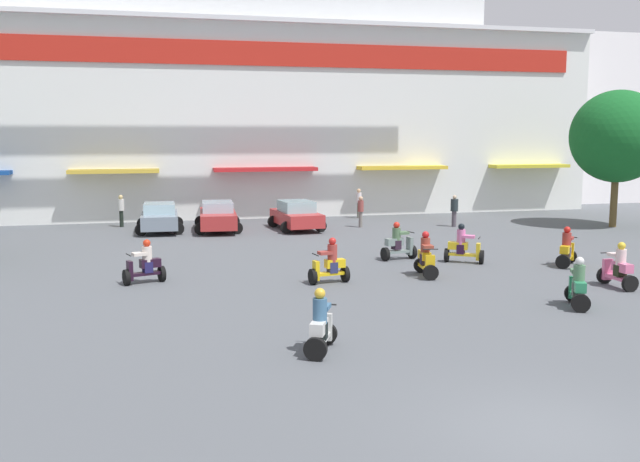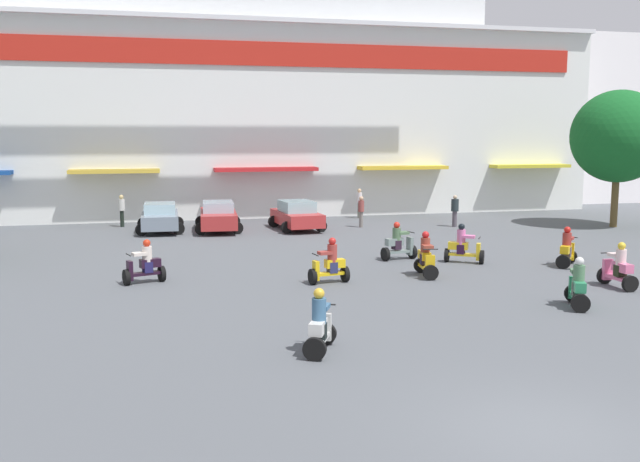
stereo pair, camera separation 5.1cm
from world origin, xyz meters
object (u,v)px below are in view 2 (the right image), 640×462
object	(u,v)px
scooter_rider_6	(426,258)
scooter_rider_8	(330,265)
scooter_rider_1	(399,244)
scooter_rider_9	(145,265)
parked_car_0	(160,217)
pedestrian_2	(361,209)
pedestrian_0	(455,209)
scooter_rider_3	(320,326)
scooter_rider_7	(578,287)
scooter_rider_4	(567,250)
scooter_rider_0	(618,269)
pedestrian_1	(122,208)
plaza_tree_1	(618,137)
parked_car_2	(297,215)
pedestrian_3	(359,201)
scooter_rider_5	(464,247)
parked_car_1	(218,216)

from	to	relation	value
scooter_rider_6	scooter_rider_8	size ratio (longest dim) A/B	1.03
scooter_rider_1	scooter_rider_9	size ratio (longest dim) A/B	1.03
parked_car_0	pedestrian_2	distance (m)	10.26
pedestrian_0	pedestrian_2	distance (m)	4.94
scooter_rider_3	scooter_rider_7	distance (m)	8.37
scooter_rider_4	scooter_rider_0	bearing A→B (deg)	-97.81
scooter_rider_4	pedestrian_1	xyz separation A→B (m)	(-16.39, 15.23, 0.36)
pedestrian_2	plaza_tree_1	bearing A→B (deg)	-13.07
parked_car_2	pedestrian_3	bearing A→B (deg)	40.95
scooter_rider_4	pedestrian_2	world-z (taller)	pedestrian_2
pedestrian_0	scooter_rider_6	bearing A→B (deg)	-118.62
pedestrian_3	scooter_rider_9	bearing A→B (deg)	-128.06
parked_car_2	scooter_rider_5	world-z (taller)	scooter_rider_5
parked_car_2	pedestrian_3	distance (m)	5.96
scooter_rider_8	pedestrian_1	bearing A→B (deg)	114.03
plaza_tree_1	scooter_rider_8	distance (m)	20.88
pedestrian_2	pedestrian_3	xyz separation A→B (m)	(1.06, 3.83, 0.04)
parked_car_1	pedestrian_0	size ratio (longest dim) A/B	2.75
plaza_tree_1	scooter_rider_4	distance (m)	13.24
parked_car_1	scooter_rider_7	world-z (taller)	scooter_rider_7
parked_car_0	pedestrian_1	distance (m)	3.06
pedestrian_1	pedestrian_3	world-z (taller)	pedestrian_3
parked_car_2	scooter_rider_6	world-z (taller)	scooter_rider_6
scooter_rider_4	scooter_rider_5	distance (m)	3.75
scooter_rider_3	scooter_rider_7	size ratio (longest dim) A/B	1.03
parked_car_0	scooter_rider_9	size ratio (longest dim) A/B	2.68
parked_car_1	parked_car_2	xyz separation A→B (m)	(3.93, -0.54, -0.01)
parked_car_1	scooter_rider_0	world-z (taller)	scooter_rider_0
scooter_rider_1	scooter_rider_5	world-z (taller)	scooter_rider_5
parked_car_1	pedestrian_1	distance (m)	5.45
pedestrian_0	pedestrian_1	xyz separation A→B (m)	(-16.99, 4.03, 0.04)
scooter_rider_0	pedestrian_3	xyz separation A→B (m)	(-2.70, 19.58, 0.37)
scooter_rider_5	pedestrian_0	size ratio (longest dim) A/B	0.91
scooter_rider_5	pedestrian_3	xyz separation A→B (m)	(0.23, 14.42, 0.38)
parked_car_2	scooter_rider_4	xyz separation A→B (m)	(7.69, -12.06, -0.13)
scooter_rider_0	scooter_rider_3	world-z (taller)	scooter_rider_3
scooter_rider_1	scooter_rider_8	size ratio (longest dim) A/B	0.98
plaza_tree_1	pedestrian_1	world-z (taller)	plaza_tree_1
scooter_rider_1	parked_car_1	bearing A→B (deg)	121.50
scooter_rider_7	pedestrian_3	world-z (taller)	pedestrian_3
parked_car_1	pedestrian_0	bearing A→B (deg)	-6.54
scooter_rider_6	pedestrian_2	world-z (taller)	pedestrian_2
scooter_rider_0	scooter_rider_9	world-z (taller)	scooter_rider_0
plaza_tree_1	scooter_rider_6	distance (m)	17.81
scooter_rider_8	scooter_rider_7	bearing A→B (deg)	-38.75
parked_car_1	scooter_rider_1	distance (m)	11.55
scooter_rider_1	scooter_rider_4	bearing A→B (deg)	-26.22
scooter_rider_0	pedestrian_1	world-z (taller)	pedestrian_1
plaza_tree_1	scooter_rider_0	size ratio (longest dim) A/B	4.75
scooter_rider_5	scooter_rider_6	distance (m)	3.10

